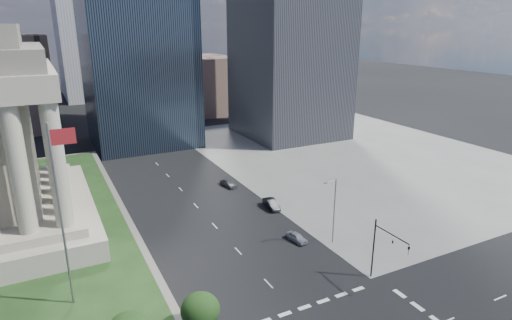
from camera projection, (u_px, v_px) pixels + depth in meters
ground at (133, 139)px, 121.14m from camera, size 500.00×500.00×0.00m
sidewalk_ne at (353, 153)px, 107.10m from camera, size 68.00×90.00×0.03m
flagpole at (61, 208)px, 43.18m from camera, size 2.52×0.24×20.00m
midrise_glass at (135, 28)px, 108.72m from camera, size 26.00×26.00×60.00m
building_filler_ne at (202, 84)px, 157.47m from camera, size 20.00×30.00×20.00m
building_filler_nw at (8, 83)px, 129.40m from camera, size 24.00×30.00×28.00m
traffic_signal_ne at (384, 246)px, 51.68m from camera, size 0.30×5.74×8.00m
street_lamp_north at (333, 207)px, 61.51m from camera, size 2.13×0.22×10.00m
parked_sedan_near at (297, 237)px, 63.45m from camera, size 3.94×2.06×1.28m
parked_sedan_mid at (271, 204)px, 74.94m from camera, size 2.15×4.90×1.57m
parked_sedan_far at (228, 183)px, 85.06m from camera, size 4.46×2.34×1.45m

